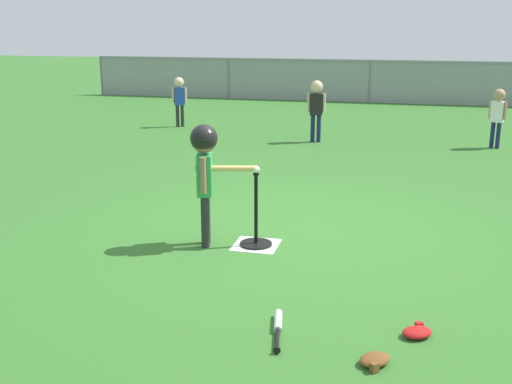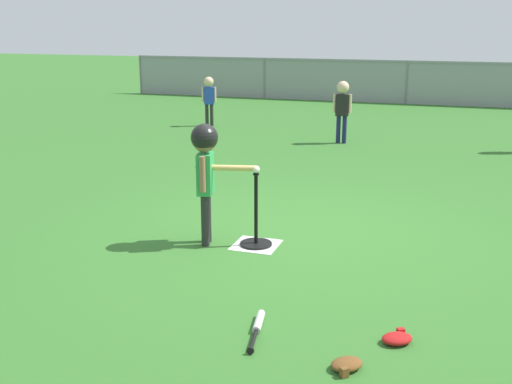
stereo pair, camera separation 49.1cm
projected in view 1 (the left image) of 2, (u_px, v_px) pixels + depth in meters
The scene contains 12 objects.
ground_plane at pixel (299, 230), 6.64m from camera, with size 60.00×60.00×0.00m, color #336B28.
home_plate at pixel (256, 245), 6.20m from camera, with size 0.44×0.44×0.01m, color white.
batting_tee at pixel (256, 233), 6.17m from camera, with size 0.32×0.32×0.74m.
baseball_on_tee at pixel (256, 169), 6.00m from camera, with size 0.07×0.07×0.07m, color white.
batter_child at pixel (205, 160), 5.98m from camera, with size 0.64×0.34×1.21m.
fielder_near_left at pixel (179, 95), 12.98m from camera, with size 0.28×0.20×1.03m.
fielder_deep_right at pixel (316, 103), 11.31m from camera, with size 0.33×0.22×1.13m.
fielder_deep_left at pixel (498, 110), 10.76m from camera, with size 0.28×0.20×1.04m.
spare_bat_silver at pixel (278, 325), 4.51m from camera, with size 0.16×0.57×0.06m.
glove_by_plate at pixel (375, 360), 4.04m from camera, with size 0.27×0.27×0.07m.
glove_near_bats at pixel (417, 332), 4.40m from camera, with size 0.27×0.26×0.07m.
outfield_fence at pixel (370, 80), 16.92m from camera, with size 16.06×0.06×1.15m.
Camera 1 is at (1.05, -6.22, 2.16)m, focal length 43.66 mm.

